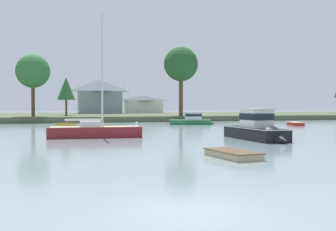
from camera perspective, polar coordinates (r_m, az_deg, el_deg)
ground_plane at (r=11.65m, az=2.71°, el=-13.20°), size 473.26×473.26×0.00m
far_shore_bank at (r=97.16m, az=-14.47°, el=-0.13°), size 212.97×52.11×1.04m
dinghy_red at (r=63.55m, az=17.91°, el=-1.21°), size 2.67×4.15×0.71m
cruiser_black at (r=35.10m, az=13.05°, el=-2.45°), size 2.49×8.99×5.05m
dinghy_yellow at (r=62.50m, az=-14.46°, el=-1.27°), size 3.16×2.72×0.54m
cruiser_green at (r=63.24m, az=3.79°, el=-0.85°), size 7.51×3.39×3.66m
dinghy_sand at (r=22.87m, az=9.31°, el=-5.67°), size 2.20×4.02×0.57m
sailboat_maroon at (r=37.55m, az=-10.51°, el=-2.74°), size 8.71×2.84×12.34m
mooring_buoy_white at (r=66.06m, az=-4.54°, el=-1.13°), size 0.51×0.51×0.56m
shore_tree_inland_b at (r=77.89m, az=-18.93°, el=6.04°), size 6.24×6.24×11.55m
shore_tree_center_right at (r=82.40m, az=-14.48°, el=3.78°), size 3.73×3.73×7.77m
shore_tree_inland_c at (r=79.17m, az=1.88°, el=7.36°), size 6.82×6.82×13.71m
cottage_eastern at (r=104.47m, az=-9.84°, el=2.77°), size 11.57×7.86×8.75m
cottage_hillside at (r=111.75m, az=-3.58°, el=1.67°), size 10.76×6.61×4.92m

